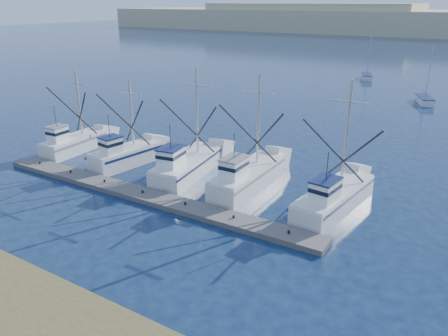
% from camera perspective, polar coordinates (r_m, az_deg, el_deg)
% --- Properties ---
extents(ground, '(500.00, 500.00, 0.00)m').
position_cam_1_polar(ground, '(25.31, -8.24, -12.90)').
color(ground, '#0C1B37').
rests_on(ground, ground).
extents(floating_dock, '(29.07, 2.19, 0.39)m').
position_cam_1_polar(floating_dock, '(33.87, -10.57, -3.48)').
color(floating_dock, '#68625D').
rests_on(floating_dock, ground).
extents(trawler_fleet, '(29.14, 9.07, 9.10)m').
position_cam_1_polar(trawler_fleet, '(36.44, -3.84, 0.00)').
color(trawler_fleet, silver).
rests_on(trawler_fleet, ground).
extents(sailboat_near, '(3.40, 5.45, 8.10)m').
position_cam_1_polar(sailboat_near, '(70.91, 24.70, 8.09)').
color(sailboat_near, silver).
rests_on(sailboat_near, ground).
extents(sailboat_far, '(3.25, 5.33, 8.10)m').
position_cam_1_polar(sailboat_far, '(89.56, 18.12, 11.29)').
color(sailboat_far, silver).
rests_on(sailboat_far, ground).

